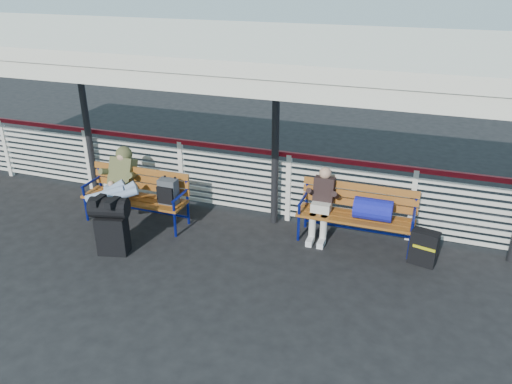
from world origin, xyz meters
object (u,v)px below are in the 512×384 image
at_px(bench_left, 145,191).
at_px(suitcase_side, 424,248).
at_px(luggage_stack, 111,223).
at_px(traveler_man, 116,188).
at_px(bench_right, 365,209).
at_px(companion_person, 322,203).

distance_m(bench_left, suitcase_side, 4.50).
distance_m(luggage_stack, suitcase_side, 4.63).
height_order(bench_left, traveler_man, traveler_man).
bearing_deg(traveler_man, bench_left, 48.23).
bearing_deg(luggage_stack, suitcase_side, 1.79).
relative_size(bench_right, suitcase_side, 3.39).
height_order(luggage_stack, suitcase_side, luggage_stack).
height_order(bench_right, companion_person, companion_person).
bearing_deg(bench_left, suitcase_side, 2.70).
height_order(luggage_stack, companion_person, companion_person).
height_order(bench_left, companion_person, companion_person).
bearing_deg(bench_right, luggage_stack, -156.20).
distance_m(bench_right, suitcase_side, 1.03).
distance_m(bench_right, companion_person, 0.67).
height_order(luggage_stack, bench_right, luggage_stack).
distance_m(bench_left, companion_person, 2.93).
relative_size(bench_left, suitcase_side, 3.39).
distance_m(luggage_stack, traveler_man, 0.80).
bearing_deg(bench_right, companion_person, -179.28).
xyz_separation_m(traveler_man, suitcase_side, (4.80, 0.56, -0.47)).
xyz_separation_m(bench_left, companion_person, (2.88, 0.51, 0.01)).
relative_size(bench_left, companion_person, 1.57).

